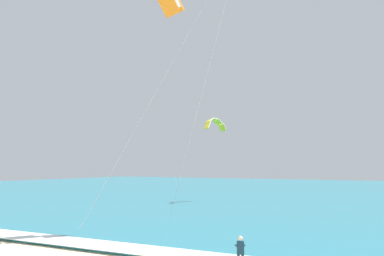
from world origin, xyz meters
The scene contains 3 objects.
sea centered at (0.00, 74.10, 0.10)m, with size 200.00×120.00×0.20m, color teal.
kitesurfer centered at (1.99, 13.89, 0.94)m, with size 0.67×0.66×1.69m.
kite_distant centered at (-15.40, 45.94, 10.45)m, with size 1.35×4.60×1.66m.
Camera 1 is at (10.63, -6.14, 5.12)m, focal length 41.83 mm.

